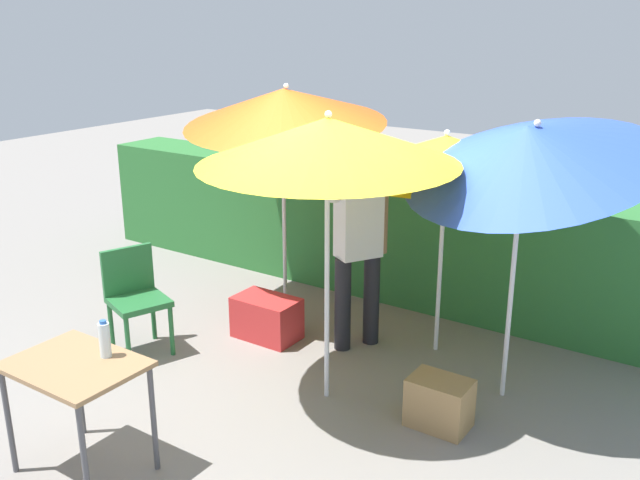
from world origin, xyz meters
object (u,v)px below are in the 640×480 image
at_px(umbrella_rainbow, 530,148).
at_px(person_vendor, 358,243).
at_px(umbrella_orange, 328,141).
at_px(folding_table, 76,377).
at_px(umbrella_yellow, 446,155).
at_px(crate_cardboard, 439,403).
at_px(bottle_water, 105,339).
at_px(cooler_box, 267,318).
at_px(umbrella_navy, 284,107).
at_px(chair_plastic, 135,294).

bearing_deg(umbrella_rainbow, person_vendor, 175.03).
xyz_separation_m(umbrella_orange, folding_table, (-0.76, -1.61, -1.28)).
xyz_separation_m(umbrella_yellow, crate_cardboard, (0.52, -1.07, -1.51)).
xyz_separation_m(umbrella_yellow, folding_table, (-1.12, -2.77, -1.03)).
distance_m(umbrella_rainbow, folding_table, 3.26).
bearing_deg(umbrella_orange, folding_table, -115.45).
height_order(crate_cardboard, bottle_water, bottle_water).
relative_size(umbrella_orange, cooler_box, 3.76).
bearing_deg(crate_cardboard, umbrella_navy, 152.75).
height_order(umbrella_rainbow, bottle_water, umbrella_rainbow).
xyz_separation_m(umbrella_navy, crate_cardboard, (2.12, -1.09, -1.78)).
xyz_separation_m(chair_plastic, crate_cardboard, (2.64, 0.35, -0.33)).
bearing_deg(umbrella_rainbow, umbrella_yellow, 151.31).
height_order(umbrella_yellow, bottle_water, umbrella_yellow).
distance_m(umbrella_rainbow, person_vendor, 1.70).
bearing_deg(chair_plastic, person_vendor, 36.40).
bearing_deg(folding_table, crate_cardboard, 46.18).
height_order(umbrella_yellow, chair_plastic, umbrella_yellow).
bearing_deg(umbrella_rainbow, umbrella_navy, 169.22).
bearing_deg(crate_cardboard, cooler_box, 166.55).
relative_size(umbrella_orange, person_vendor, 1.14).
height_order(chair_plastic, cooler_box, chair_plastic).
xyz_separation_m(person_vendor, crate_cardboard, (1.13, -0.76, -0.76)).
bearing_deg(umbrella_yellow, umbrella_rainbow, -28.69).
xyz_separation_m(person_vendor, chair_plastic, (-1.51, -1.11, -0.42)).
bearing_deg(folding_table, person_vendor, 78.37).
bearing_deg(bottle_water, crate_cardboard, 44.91).
bearing_deg(chair_plastic, umbrella_orange, 8.22).
distance_m(cooler_box, folding_table, 2.22).
bearing_deg(cooler_box, chair_plastic, -133.79).
xyz_separation_m(chair_plastic, folding_table, (1.00, -1.35, 0.15)).
bearing_deg(umbrella_orange, bottle_water, -115.04).
bearing_deg(cooler_box, crate_cardboard, -13.45).
distance_m(person_vendor, crate_cardboard, 1.56).
bearing_deg(umbrella_rainbow, folding_table, -129.08).
relative_size(umbrella_orange, folding_table, 2.68).
distance_m(person_vendor, chair_plastic, 1.92).
bearing_deg(umbrella_yellow, cooler_box, -155.26).
height_order(umbrella_navy, chair_plastic, umbrella_navy).
height_order(umbrella_orange, bottle_water, umbrella_orange).
xyz_separation_m(umbrella_rainbow, chair_plastic, (-2.91, -0.99, -1.39)).
relative_size(umbrella_navy, chair_plastic, 2.54).
xyz_separation_m(person_vendor, bottle_water, (-0.42, -2.30, -0.07)).
bearing_deg(crate_cardboard, chair_plastic, -172.39).
xyz_separation_m(umbrella_orange, person_vendor, (-0.26, 0.86, -1.00)).
bearing_deg(umbrella_yellow, umbrella_orange, -106.73).
bearing_deg(bottle_water, umbrella_orange, 64.96).
xyz_separation_m(umbrella_rainbow, folding_table, (-1.90, -2.34, -1.24)).
xyz_separation_m(person_vendor, folding_table, (-0.51, -2.46, -0.27)).
height_order(folding_table, bottle_water, bottle_water).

